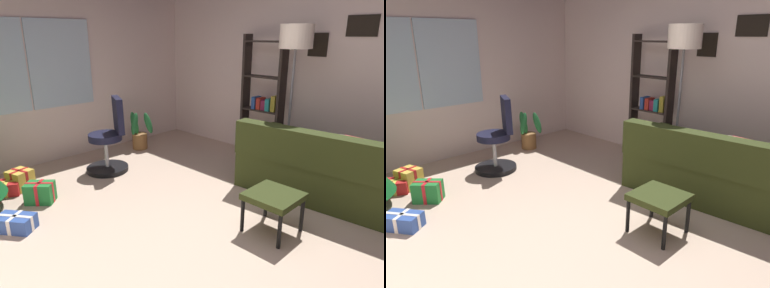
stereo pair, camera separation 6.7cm
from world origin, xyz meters
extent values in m
cube|color=#C3A790|center=(0.00, 0.00, -0.05)|extent=(4.64, 6.11, 0.10)
cube|color=beige|center=(0.00, 3.10, 1.26)|extent=(4.64, 0.10, 2.53)
cube|color=silver|center=(0.12, 3.04, 1.39)|extent=(0.90, 0.03, 1.20)
cube|color=beige|center=(2.37, 0.00, 1.26)|extent=(0.10, 6.11, 2.53)
cube|color=black|center=(2.31, 0.32, 1.66)|extent=(0.02, 0.25, 0.29)
cube|color=black|center=(2.31, -0.20, 1.88)|extent=(0.02, 0.36, 0.24)
cube|color=#2C3515|center=(1.56, -0.28, 0.22)|extent=(1.04, 1.92, 0.44)
cube|color=#2C3515|center=(1.19, -0.31, 0.63)|extent=(0.34, 1.87, 0.39)
cube|color=#2C3515|center=(1.50, 0.57, 0.54)|extent=(0.91, 0.21, 0.20)
cube|color=#AC2527|center=(1.34, -0.72, 0.61)|extent=(0.23, 0.41, 0.42)
cube|color=beige|center=(1.34, -0.68, 0.61)|extent=(0.22, 0.41, 0.42)
cube|color=#2C3515|center=(0.47, -0.28, 0.36)|extent=(0.46, 0.45, 0.06)
cylinder|color=black|center=(0.27, -0.48, 0.17)|extent=(0.04, 0.04, 0.33)
cylinder|color=black|center=(0.66, -0.48, 0.17)|extent=(0.04, 0.04, 0.33)
cylinder|color=black|center=(0.27, -0.09, 0.17)|extent=(0.04, 0.04, 0.33)
cylinder|color=black|center=(0.66, -0.09, 0.17)|extent=(0.04, 0.04, 0.33)
cube|color=red|center=(-1.02, 2.34, 0.08)|extent=(0.35, 0.33, 0.15)
cube|color=#EAD84C|center=(-1.02, 2.34, 0.08)|extent=(0.15, 0.23, 0.16)
cube|color=#EAD84C|center=(-1.02, 2.34, 0.08)|extent=(0.26, 0.16, 0.16)
cube|color=#1E722D|center=(-0.83, 1.86, 0.11)|extent=(0.35, 0.35, 0.23)
cube|color=red|center=(-0.83, 1.86, 0.11)|extent=(0.17, 0.18, 0.24)
cube|color=red|center=(-0.83, 1.86, 0.11)|extent=(0.24, 0.23, 0.24)
cube|color=gold|center=(-0.86, 2.38, 0.12)|extent=(0.30, 0.31, 0.23)
cube|color=#B21919|center=(-0.86, 2.38, 0.12)|extent=(0.12, 0.25, 0.24)
cube|color=#B21919|center=(-0.86, 2.38, 0.12)|extent=(0.24, 0.11, 0.24)
cube|color=#2D4C99|center=(-1.24, 1.46, 0.07)|extent=(0.37, 0.40, 0.15)
cube|color=silver|center=(-1.24, 1.46, 0.07)|extent=(0.24, 0.31, 0.15)
cube|color=silver|center=(-1.24, 1.46, 0.07)|extent=(0.20, 0.16, 0.15)
cylinder|color=black|center=(0.19, 2.14, 0.03)|extent=(0.56, 0.56, 0.06)
cylinder|color=#B2B2B7|center=(0.19, 2.14, 0.27)|extent=(0.05, 0.05, 0.42)
cylinder|color=black|center=(0.19, 2.14, 0.48)|extent=(0.44, 0.44, 0.09)
cube|color=black|center=(0.37, 2.06, 0.77)|extent=(0.24, 0.40, 0.47)
cube|color=black|center=(2.10, 0.67, 0.90)|extent=(0.18, 0.04, 1.79)
cube|color=black|center=(2.10, 1.27, 0.90)|extent=(0.18, 0.04, 1.79)
cube|color=black|center=(2.10, 0.97, 0.25)|extent=(0.18, 0.56, 0.02)
cube|color=black|center=(2.10, 0.97, 0.73)|extent=(0.18, 0.56, 0.02)
cube|color=black|center=(2.10, 0.97, 1.21)|extent=(0.18, 0.56, 0.02)
cube|color=black|center=(2.10, 0.97, 1.69)|extent=(0.18, 0.56, 0.02)
cube|color=maroon|center=(2.11, 0.76, 0.35)|extent=(0.16, 0.06, 0.18)
cube|color=navy|center=(2.11, 0.82, 0.37)|extent=(0.16, 0.05, 0.22)
cube|color=beige|center=(2.11, 0.89, 0.33)|extent=(0.17, 0.06, 0.15)
cube|color=#2E6D3E|center=(2.12, 0.97, 0.35)|extent=(0.14, 0.06, 0.18)
cube|color=#802769|center=(2.11, 1.04, 0.35)|extent=(0.15, 0.06, 0.18)
cube|color=#C17E1C|center=(2.13, 1.11, 0.35)|extent=(0.13, 0.06, 0.17)
cube|color=#4D5557|center=(2.12, 1.17, 0.33)|extent=(0.14, 0.05, 0.14)
cube|color=olive|center=(2.12, 0.76, 0.85)|extent=(0.15, 0.07, 0.22)
cube|color=#1D777A|center=(2.11, 0.84, 0.83)|extent=(0.17, 0.07, 0.17)
cube|color=maroon|center=(2.12, 0.92, 0.81)|extent=(0.15, 0.07, 0.14)
cube|color=#A2271E|center=(2.11, 1.00, 0.83)|extent=(0.16, 0.07, 0.17)
cube|color=navy|center=(2.11, 1.08, 0.83)|extent=(0.17, 0.06, 0.18)
cylinder|color=slate|center=(1.80, 0.35, 0.01)|extent=(0.28, 0.28, 0.03)
cylinder|color=slate|center=(1.80, 0.35, 0.83)|extent=(0.03, 0.03, 1.59)
cylinder|color=#F4E1CD|center=(1.80, 0.35, 1.76)|extent=(0.40, 0.40, 0.28)
cylinder|color=brown|center=(1.09, 2.60, 0.13)|extent=(0.24, 0.24, 0.25)
ellipsoid|color=#216833|center=(1.20, 2.50, 0.43)|extent=(0.19, 0.22, 0.37)
ellipsoid|color=#216833|center=(1.01, 2.60, 0.43)|extent=(0.19, 0.13, 0.37)
ellipsoid|color=#216833|center=(1.04, 2.64, 0.40)|extent=(0.16, 0.20, 0.31)
ellipsoid|color=#216833|center=(1.09, 2.73, 0.42)|extent=(0.11, 0.19, 0.35)
camera|label=1|loc=(-2.09, -1.76, 1.78)|focal=32.05mm
camera|label=2|loc=(-2.05, -1.81, 1.78)|focal=32.05mm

